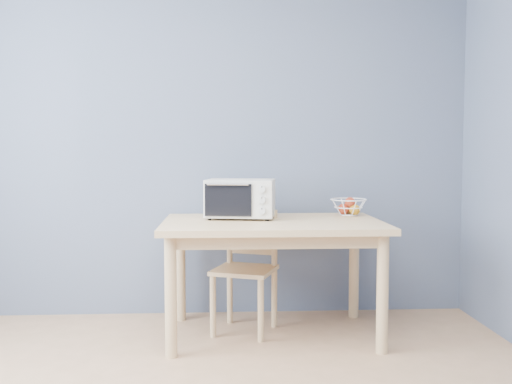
{
  "coord_description": "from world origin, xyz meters",
  "views": [
    {
      "loc": [
        0.22,
        -1.93,
        1.19
      ],
      "look_at": [
        0.42,
        1.78,
        0.93
      ],
      "focal_mm": 40.0,
      "sensor_mm": 36.0,
      "label": 1
    }
  ],
  "objects": [
    {
      "name": "toaster_oven",
      "position": [
        0.31,
        1.83,
        0.89
      ],
      "size": [
        0.49,
        0.37,
        0.26
      ],
      "rotation": [
        0.0,
        0.0,
        -0.16
      ],
      "color": "beige",
      "rests_on": "dining_table"
    },
    {
      "name": "dining_chair",
      "position": [
        0.36,
        1.81,
        0.4
      ],
      "size": [
        0.48,
        0.48,
        0.8
      ],
      "rotation": [
        0.0,
        0.0,
        -0.35
      ],
      "color": "#D2B27E",
      "rests_on": "ground"
    },
    {
      "name": "fruit_basket",
      "position": [
        1.08,
        1.96,
        0.81
      ],
      "size": [
        0.3,
        0.3,
        0.13
      ],
      "rotation": [
        0.0,
        0.0,
        0.23
      ],
      "color": "white",
      "rests_on": "dining_table"
    },
    {
      "name": "dining_table",
      "position": [
        0.52,
        1.7,
        0.65
      ],
      "size": [
        1.4,
        0.9,
        0.75
      ],
      "color": "#D2B27E",
      "rests_on": "ground"
    },
    {
      "name": "room",
      "position": [
        0.0,
        0.0,
        1.3
      ],
      "size": [
        4.01,
        4.51,
        2.61
      ],
      "color": "tan",
      "rests_on": "ground"
    }
  ]
}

